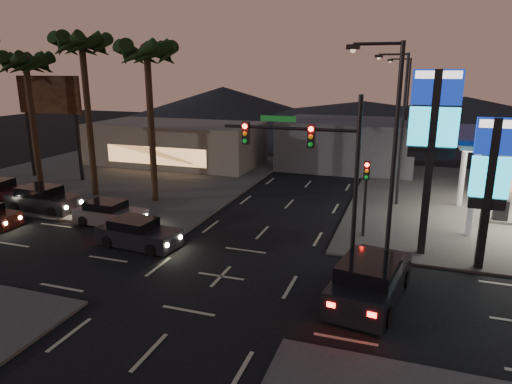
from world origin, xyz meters
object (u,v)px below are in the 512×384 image
(traffic_signal_mast, at_px, (316,159))
(car_lane_b_mid, at_px, (43,200))
(car_lane_b_front, at_px, (110,214))
(pylon_sign_tall, at_px, (433,127))
(pylon_sign_short, at_px, (491,172))
(suv_station, at_px, (370,281))
(car_lane_a_front, at_px, (138,234))

(traffic_signal_mast, relative_size, car_lane_b_mid, 1.58)
(car_lane_b_front, relative_size, car_lane_b_mid, 0.87)
(pylon_sign_tall, relative_size, pylon_sign_short, 1.29)
(suv_station, bearing_deg, traffic_signal_mast, 143.18)
(pylon_sign_tall, distance_m, car_lane_a_front, 15.58)
(pylon_sign_short, bearing_deg, car_lane_a_front, -171.46)
(traffic_signal_mast, bearing_deg, pylon_sign_tall, 36.52)
(pylon_sign_tall, relative_size, traffic_signal_mast, 1.12)
(pylon_sign_short, height_order, car_lane_b_mid, pylon_sign_short)
(pylon_sign_tall, bearing_deg, traffic_signal_mast, -143.48)
(traffic_signal_mast, height_order, car_lane_b_front, traffic_signal_mast)
(pylon_sign_tall, height_order, traffic_signal_mast, pylon_sign_tall)
(pylon_sign_tall, bearing_deg, car_lane_b_mid, -179.66)
(pylon_sign_tall, height_order, car_lane_b_mid, pylon_sign_tall)
(car_lane_a_front, distance_m, suv_station, 12.23)
(pylon_sign_tall, xyz_separation_m, suv_station, (-2.01, -5.55, -5.56))
(traffic_signal_mast, distance_m, car_lane_b_front, 13.87)
(traffic_signal_mast, relative_size, car_lane_b_front, 1.82)
(traffic_signal_mast, distance_m, car_lane_a_front, 10.38)
(pylon_sign_short, height_order, car_lane_a_front, pylon_sign_short)
(car_lane_a_front, relative_size, suv_station, 0.81)
(pylon_sign_short, height_order, car_lane_b_front, pylon_sign_short)
(car_lane_b_mid, bearing_deg, car_lane_a_front, -19.84)
(car_lane_b_front, xyz_separation_m, car_lane_b_mid, (-5.75, 0.89, 0.10))
(pylon_sign_tall, xyz_separation_m, traffic_signal_mast, (-4.74, -3.51, -1.17))
(car_lane_b_mid, bearing_deg, pylon_sign_short, -1.91)
(car_lane_b_mid, relative_size, suv_station, 0.89)
(car_lane_b_front, bearing_deg, car_lane_b_mid, 171.17)
(car_lane_b_front, height_order, car_lane_b_mid, car_lane_b_mid)
(car_lane_b_mid, bearing_deg, pylon_sign_tall, 0.34)
(suv_station, bearing_deg, car_lane_b_front, 163.81)
(car_lane_a_front, xyz_separation_m, suv_station, (12.05, -2.07, 0.16))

